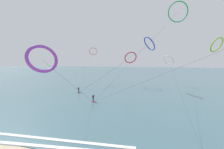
{
  "coord_description": "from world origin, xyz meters",
  "views": [
    {
      "loc": [
        7.79,
        -5.26,
        9.3
      ],
      "look_at": [
        0.0,
        21.36,
        6.63
      ],
      "focal_mm": 23.37,
      "sensor_mm": 36.0,
      "label": 1
    }
  ],
  "objects_px": {
    "kite_ivory": "(169,60)",
    "kite_crimson": "(130,58)",
    "kite_violet": "(42,59)",
    "kite_coral": "(93,51)",
    "kite_lime": "(217,45)",
    "kite_cobalt": "(149,44)",
    "kite_emerald": "(178,12)",
    "surfer_magenta": "(93,99)",
    "surfer_charcoal": "(79,90)"
  },
  "relations": [
    {
      "from": "kite_lime",
      "to": "kite_coral",
      "type": "bearing_deg",
      "value": -39.48
    },
    {
      "from": "kite_coral",
      "to": "kite_crimson",
      "type": "bearing_deg",
      "value": -38.73
    },
    {
      "from": "kite_coral",
      "to": "kite_crimson",
      "type": "relative_size",
      "value": 1.11
    },
    {
      "from": "kite_cobalt",
      "to": "kite_emerald",
      "type": "relative_size",
      "value": 0.93
    },
    {
      "from": "surfer_magenta",
      "to": "kite_violet",
      "type": "distance_m",
      "value": 17.28
    },
    {
      "from": "kite_crimson",
      "to": "kite_lime",
      "type": "bearing_deg",
      "value": 157.46
    },
    {
      "from": "kite_lime",
      "to": "kite_crimson",
      "type": "relative_size",
      "value": 2.21
    },
    {
      "from": "kite_coral",
      "to": "kite_violet",
      "type": "xyz_separation_m",
      "value": [
        11.87,
        -42.26,
        -3.63
      ]
    },
    {
      "from": "surfer_charcoal",
      "to": "kite_violet",
      "type": "distance_m",
      "value": 25.21
    },
    {
      "from": "kite_coral",
      "to": "kite_crimson",
      "type": "height_order",
      "value": "kite_coral"
    },
    {
      "from": "surfer_charcoal",
      "to": "kite_coral",
      "type": "xyz_separation_m",
      "value": [
        -4.06,
        19.92,
        12.33
      ]
    },
    {
      "from": "kite_emerald",
      "to": "kite_ivory",
      "type": "xyz_separation_m",
      "value": [
        0.14,
        20.64,
        -11.44
      ]
    },
    {
      "from": "kite_ivory",
      "to": "kite_violet",
      "type": "height_order",
      "value": "kite_violet"
    },
    {
      "from": "kite_emerald",
      "to": "kite_crimson",
      "type": "height_order",
      "value": "kite_emerald"
    },
    {
      "from": "kite_emerald",
      "to": "kite_crimson",
      "type": "relative_size",
      "value": 1.18
    },
    {
      "from": "kite_ivory",
      "to": "kite_crimson",
      "type": "relative_size",
      "value": 2.39
    },
    {
      "from": "kite_emerald",
      "to": "kite_violet",
      "type": "xyz_separation_m",
      "value": [
        -17.89,
        -24.46,
        -11.31
      ]
    },
    {
      "from": "kite_ivory",
      "to": "kite_lime",
      "type": "height_order",
      "value": "kite_lime"
    },
    {
      "from": "kite_lime",
      "to": "kite_violet",
      "type": "bearing_deg",
      "value": 12.3
    },
    {
      "from": "surfer_charcoal",
      "to": "kite_crimson",
      "type": "xyz_separation_m",
      "value": [
        12.09,
        17.4,
        9.54
      ]
    },
    {
      "from": "kite_coral",
      "to": "kite_cobalt",
      "type": "height_order",
      "value": "kite_cobalt"
    },
    {
      "from": "surfer_magenta",
      "to": "kite_ivory",
      "type": "bearing_deg",
      "value": -18.63
    },
    {
      "from": "kite_coral",
      "to": "kite_lime",
      "type": "bearing_deg",
      "value": -29.01
    },
    {
      "from": "surfer_charcoal",
      "to": "kite_coral",
      "type": "distance_m",
      "value": 23.78
    },
    {
      "from": "kite_emerald",
      "to": "kite_ivory",
      "type": "distance_m",
      "value": 23.59
    },
    {
      "from": "surfer_magenta",
      "to": "kite_crimson",
      "type": "bearing_deg",
      "value": 2.44
    },
    {
      "from": "surfer_magenta",
      "to": "kite_cobalt",
      "type": "height_order",
      "value": "kite_cobalt"
    },
    {
      "from": "kite_coral",
      "to": "kite_cobalt",
      "type": "bearing_deg",
      "value": -45.11
    },
    {
      "from": "kite_emerald",
      "to": "kite_crimson",
      "type": "bearing_deg",
      "value": -18.35
    },
    {
      "from": "surfer_magenta",
      "to": "kite_emerald",
      "type": "relative_size",
      "value": 0.07
    },
    {
      "from": "surfer_charcoal",
      "to": "kite_lime",
      "type": "height_order",
      "value": "kite_lime"
    },
    {
      "from": "kite_coral",
      "to": "kite_emerald",
      "type": "xyz_separation_m",
      "value": [
        29.76,
        -17.79,
        7.68
      ]
    },
    {
      "from": "kite_lime",
      "to": "kite_ivory",
      "type": "bearing_deg",
      "value": -48.74
    },
    {
      "from": "kite_emerald",
      "to": "kite_lime",
      "type": "height_order",
      "value": "kite_emerald"
    },
    {
      "from": "surfer_magenta",
      "to": "kite_cobalt",
      "type": "distance_m",
      "value": 27.63
    },
    {
      "from": "surfer_charcoal",
      "to": "kite_emerald",
      "type": "bearing_deg",
      "value": -92.94
    },
    {
      "from": "surfer_charcoal",
      "to": "kite_lime",
      "type": "relative_size",
      "value": 0.04
    },
    {
      "from": "kite_cobalt",
      "to": "kite_violet",
      "type": "distance_m",
      "value": 38.03
    },
    {
      "from": "surfer_magenta",
      "to": "kite_ivory",
      "type": "relative_size",
      "value": 0.04
    },
    {
      "from": "kite_violet",
      "to": "kite_lime",
      "type": "bearing_deg",
      "value": -5.08
    },
    {
      "from": "kite_ivory",
      "to": "kite_emerald",
      "type": "bearing_deg",
      "value": 129.65
    },
    {
      "from": "kite_ivory",
      "to": "kite_lime",
      "type": "distance_m",
      "value": 15.79
    },
    {
      "from": "surfer_magenta",
      "to": "kite_lime",
      "type": "distance_m",
      "value": 45.26
    },
    {
      "from": "kite_lime",
      "to": "kite_crimson",
      "type": "height_order",
      "value": "kite_lime"
    },
    {
      "from": "kite_violet",
      "to": "kite_coral",
      "type": "bearing_deg",
      "value": 47.99
    },
    {
      "from": "surfer_magenta",
      "to": "kite_ivory",
      "type": "height_order",
      "value": "kite_ivory"
    },
    {
      "from": "surfer_magenta",
      "to": "kite_violet",
      "type": "bearing_deg",
      "value": -167.67
    },
    {
      "from": "surfer_magenta",
      "to": "kite_lime",
      "type": "xyz_separation_m",
      "value": [
        32.8,
        27.99,
        13.75
      ]
    },
    {
      "from": "kite_cobalt",
      "to": "kite_crimson",
      "type": "distance_m",
      "value": 8.98
    },
    {
      "from": "surfer_magenta",
      "to": "kite_lime",
      "type": "height_order",
      "value": "kite_lime"
    }
  ]
}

